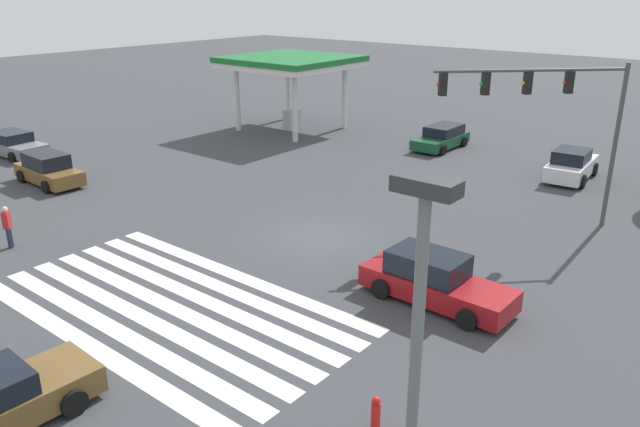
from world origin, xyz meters
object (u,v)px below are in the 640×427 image
at_px(car_5, 48,170).
at_px(car_6, 434,280).
at_px(car_1, 442,137).
at_px(traffic_signal_mast, 551,105).
at_px(car_0, 571,165).
at_px(street_light_pole_b, 414,389).
at_px(fire_hydrant, 376,413).
at_px(pedestrian, 7,225).
at_px(car_2, 13,144).

xyz_separation_m(car_5, car_6, (21.21, 1.14, 0.00)).
relative_size(car_1, car_6, 0.89).
bearing_deg(car_5, car_6, 5.55).
relative_size(traffic_signal_mast, car_0, 1.54).
relative_size(traffic_signal_mast, street_light_pole_b, 0.91).
relative_size(car_0, car_5, 0.99).
bearing_deg(traffic_signal_mast, fire_hydrant, 52.28).
xyz_separation_m(car_5, pedestrian, (6.54, -5.19, 0.20)).
bearing_deg(car_2, car_5, -16.68).
relative_size(car_0, fire_hydrant, 5.03).
bearing_deg(pedestrian, fire_hydrant, -43.80).
bearing_deg(traffic_signal_mast, car_6, 44.04).
height_order(street_light_pole_b, fire_hydrant, street_light_pole_b).
distance_m(car_1, fire_hydrant, 26.52).
relative_size(car_1, street_light_pole_b, 0.59).
distance_m(car_6, street_light_pole_b, 11.59).
relative_size(car_1, pedestrian, 2.62).
distance_m(car_2, car_6, 28.10).
bearing_deg(car_1, car_5, -31.87).
bearing_deg(car_0, car_2, 115.74).
relative_size(car_6, pedestrian, 2.95).
bearing_deg(fire_hydrant, car_2, 167.60).
xyz_separation_m(car_0, car_1, (-8.34, 1.66, -0.08)).
bearing_deg(car_6, car_0, 94.81).
distance_m(car_0, car_5, 26.53).
height_order(pedestrian, fire_hydrant, pedestrian).
xyz_separation_m(traffic_signal_mast, car_5, (-21.35, -9.43, -4.37)).
bearing_deg(street_light_pole_b, car_5, 161.63).
bearing_deg(car_5, car_2, 169.53).
height_order(car_6, fire_hydrant, car_6).
xyz_separation_m(car_0, car_2, (-27.03, -15.68, -0.08)).
bearing_deg(car_0, street_light_pole_b, -171.40).
height_order(car_0, car_2, car_0).
bearing_deg(street_light_pole_b, car_0, 102.98).
height_order(car_2, pedestrian, pedestrian).
xyz_separation_m(car_6, fire_hydrant, (1.99, -6.17, -0.30)).
distance_m(car_1, car_5, 22.30).
height_order(car_0, fire_hydrant, car_0).
bearing_deg(car_6, fire_hydrant, -71.13).
relative_size(car_6, fire_hydrant, 5.70).
height_order(car_2, fire_hydrant, car_2).
bearing_deg(car_2, fire_hydrant, -16.14).
bearing_deg(car_6, pedestrian, -155.65).
bearing_deg(car_6, car_1, 118.90).
distance_m(car_2, pedestrian, 15.04).
relative_size(car_1, car_2, 0.94).
distance_m(car_1, car_6, 20.12).
height_order(traffic_signal_mast, car_2, traffic_signal_mast).
relative_size(car_5, car_6, 0.89).
distance_m(car_6, pedestrian, 15.98).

